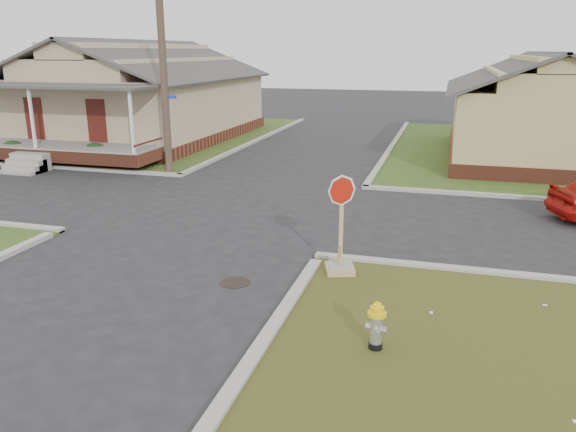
# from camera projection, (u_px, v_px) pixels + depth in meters

# --- Properties ---
(ground) EXTENTS (120.00, 120.00, 0.00)m
(ground) POSITION_uv_depth(u_px,v_px,m) (153.00, 264.00, 12.87)
(ground) COLOR #242426
(ground) RESTS_ON ground
(verge_far_left) EXTENTS (19.00, 19.00, 0.05)m
(verge_far_left) POSITION_uv_depth(u_px,v_px,m) (107.00, 133.00, 32.89)
(verge_far_left) COLOR #314C1B
(verge_far_left) RESTS_ON ground
(curbs) EXTENTS (80.00, 40.00, 0.12)m
(curbs) POSITION_uv_depth(u_px,v_px,m) (233.00, 207.00, 17.48)
(curbs) COLOR #ADA79C
(curbs) RESTS_ON ground
(manhole) EXTENTS (0.64, 0.64, 0.01)m
(manhole) POSITION_uv_depth(u_px,v_px,m) (235.00, 282.00, 11.83)
(manhole) COLOR black
(manhole) RESTS_ON ground
(corner_house) EXTENTS (10.10, 15.50, 5.30)m
(corner_house) POSITION_uv_depth(u_px,v_px,m) (138.00, 97.00, 30.24)
(corner_house) COLOR brown
(corner_house) RESTS_ON ground
(side_house_yellow) EXTENTS (7.60, 11.60, 4.70)m
(side_house_yellow) POSITION_uv_depth(u_px,v_px,m) (538.00, 109.00, 24.82)
(side_house_yellow) COLOR brown
(side_house_yellow) RESTS_ON ground
(utility_pole) EXTENTS (1.80, 0.28, 9.00)m
(utility_pole) POSITION_uv_depth(u_px,v_px,m) (162.00, 51.00, 20.86)
(utility_pole) COLOR #443427
(utility_pole) RESTS_ON ground
(fire_hydrant) EXTENTS (0.31, 0.31, 0.82)m
(fire_hydrant) POSITION_uv_depth(u_px,v_px,m) (377.00, 323.00, 9.00)
(fire_hydrant) COLOR black
(fire_hydrant) RESTS_ON ground
(stop_sign) EXTENTS (0.62, 0.60, 2.18)m
(stop_sign) POSITION_uv_depth(u_px,v_px,m) (340.00, 252.00, 12.13)
(stop_sign) COLOR tan
(stop_sign) RESTS_ON ground
(hedge_left) EXTENTS (1.28, 1.05, 0.98)m
(hedge_left) POSITION_uv_depth(u_px,v_px,m) (13.00, 151.00, 24.25)
(hedge_left) COLOR #133616
(hedge_left) RESTS_ON verge_far_left
(hedge_right) EXTENTS (1.28, 1.05, 0.97)m
(hedge_right) POSITION_uv_depth(u_px,v_px,m) (96.00, 153.00, 23.67)
(hedge_right) COLOR #133616
(hedge_right) RESTS_ON verge_far_left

